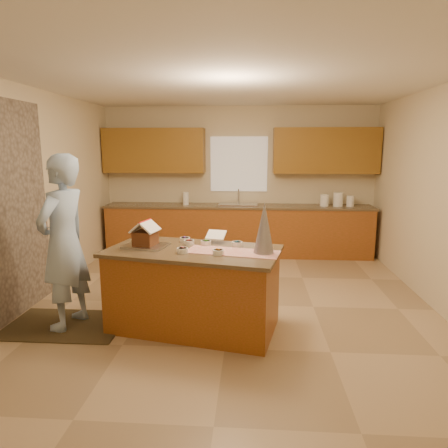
% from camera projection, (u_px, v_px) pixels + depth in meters
% --- Properties ---
extents(floor, '(5.50, 5.50, 0.00)m').
position_uv_depth(floor, '(231.00, 304.00, 5.09)').
color(floor, tan).
rests_on(floor, ground).
extents(ceiling, '(5.50, 5.50, 0.00)m').
position_uv_depth(ceiling, '(232.00, 81.00, 4.58)').
color(ceiling, silver).
rests_on(ceiling, floor).
extents(wall_back, '(5.50, 5.50, 0.00)m').
position_uv_depth(wall_back, '(239.00, 180.00, 7.53)').
color(wall_back, beige).
rests_on(wall_back, floor).
extents(wall_front, '(5.50, 5.50, 0.00)m').
position_uv_depth(wall_front, '(204.00, 264.00, 2.14)').
color(wall_front, beige).
rests_on(wall_front, floor).
extents(wall_left, '(5.50, 5.50, 0.00)m').
position_uv_depth(wall_left, '(31.00, 197.00, 5.00)').
color(wall_left, beige).
rests_on(wall_left, floor).
extents(wall_right, '(5.50, 5.50, 0.00)m').
position_uv_depth(wall_right, '(446.00, 201.00, 4.66)').
color(wall_right, beige).
rests_on(wall_right, floor).
extents(window_curtain, '(1.05, 0.03, 1.00)m').
position_uv_depth(window_curtain, '(239.00, 164.00, 7.44)').
color(window_curtain, white).
rests_on(window_curtain, wall_back).
extents(back_counter_base, '(4.80, 0.60, 0.88)m').
position_uv_depth(back_counter_base, '(238.00, 231.00, 7.40)').
color(back_counter_base, '#99471F').
rests_on(back_counter_base, floor).
extents(back_counter_top, '(4.85, 0.63, 0.04)m').
position_uv_depth(back_counter_top, '(238.00, 206.00, 7.32)').
color(back_counter_top, brown).
rests_on(back_counter_top, back_counter_base).
extents(upper_cabinet_left, '(1.85, 0.35, 0.80)m').
position_uv_depth(upper_cabinet_left, '(154.00, 151.00, 7.35)').
color(upper_cabinet_left, olive).
rests_on(upper_cabinet_left, wall_back).
extents(upper_cabinet_right, '(1.85, 0.35, 0.80)m').
position_uv_depth(upper_cabinet_right, '(326.00, 151.00, 7.14)').
color(upper_cabinet_right, olive).
rests_on(upper_cabinet_right, wall_back).
extents(sink, '(0.70, 0.45, 0.12)m').
position_uv_depth(sink, '(238.00, 207.00, 7.32)').
color(sink, silver).
rests_on(sink, back_counter_top).
extents(faucet, '(0.03, 0.03, 0.28)m').
position_uv_depth(faucet, '(239.00, 196.00, 7.46)').
color(faucet, silver).
rests_on(faucet, back_counter_top).
extents(island_base, '(1.88, 1.20, 0.85)m').
position_uv_depth(island_base, '(194.00, 290.00, 4.37)').
color(island_base, '#99471F').
rests_on(island_base, floor).
extents(island_top, '(1.97, 1.30, 0.04)m').
position_uv_depth(island_top, '(193.00, 251.00, 4.29)').
color(island_top, brown).
rests_on(island_top, island_base).
extents(table_runner, '(1.02, 0.54, 0.01)m').
position_uv_depth(table_runner, '(232.00, 252.00, 4.17)').
color(table_runner, '#A1180B').
rests_on(table_runner, island_top).
extents(baking_tray, '(0.50, 0.41, 0.02)m').
position_uv_depth(baking_tray, '(146.00, 246.00, 4.38)').
color(baking_tray, silver).
rests_on(baking_tray, island_top).
extents(cookbook, '(0.24, 0.21, 0.09)m').
position_uv_depth(cookbook, '(216.00, 235.00, 4.58)').
color(cookbook, white).
rests_on(cookbook, island_top).
extents(tinsel_tree, '(0.25, 0.25, 0.53)m').
position_uv_depth(tinsel_tree, '(264.00, 228.00, 4.08)').
color(tinsel_tree, silver).
rests_on(tinsel_tree, island_top).
extents(rug, '(1.28, 0.83, 0.01)m').
position_uv_depth(rug, '(66.00, 325.00, 4.49)').
color(rug, black).
rests_on(rug, floor).
extents(boy, '(0.60, 0.77, 1.89)m').
position_uv_depth(boy, '(64.00, 242.00, 4.30)').
color(boy, '#A2C0E7').
rests_on(boy, rug).
extents(canister_a, '(0.15, 0.15, 0.21)m').
position_uv_depth(canister_a, '(324.00, 200.00, 7.19)').
color(canister_a, white).
rests_on(canister_a, back_counter_top).
extents(canister_b, '(0.17, 0.17, 0.25)m').
position_uv_depth(canister_b, '(338.00, 199.00, 7.17)').
color(canister_b, white).
rests_on(canister_b, back_counter_top).
extents(canister_c, '(0.13, 0.13, 0.19)m').
position_uv_depth(canister_c, '(350.00, 201.00, 7.16)').
color(canister_c, white).
rests_on(canister_c, back_counter_top).
extents(paper_towel, '(0.11, 0.11, 0.23)m').
position_uv_depth(paper_towel, '(186.00, 199.00, 7.36)').
color(paper_towel, white).
rests_on(paper_towel, back_counter_top).
extents(gingerbread_house, '(0.31, 0.32, 0.27)m').
position_uv_depth(gingerbread_house, '(145.00, 236.00, 4.36)').
color(gingerbread_house, '#562616').
rests_on(gingerbread_house, baking_tray).
extents(candy_bowls, '(0.72, 0.65, 0.05)m').
position_uv_depth(candy_bowls, '(203.00, 245.00, 4.35)').
color(candy_bowls, red).
rests_on(candy_bowls, island_top).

